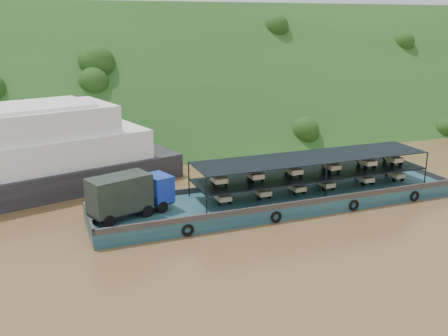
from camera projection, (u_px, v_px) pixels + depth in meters
name	position (u px, v px, depth m)	size (l,w,h in m)	color
ground	(255.00, 207.00, 47.19)	(160.00, 160.00, 0.00)	brown
hillside	(161.00, 132.00, 79.43)	(140.00, 28.00, 28.00)	#173D16
cargo_barge	(264.00, 197.00, 46.33)	(35.11, 7.18, 4.82)	#143046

